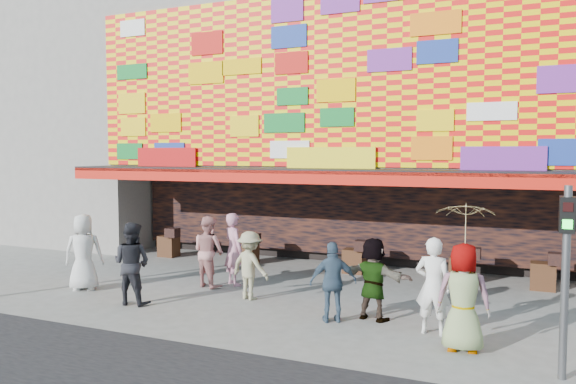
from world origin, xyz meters
name	(u,v)px	position (x,y,z in m)	size (l,w,h in m)	color
ground	(250,309)	(0.00, 0.00, 0.00)	(90.00, 90.00, 0.00)	slate
shop_building	(358,103)	(0.00, 8.18, 5.23)	(15.20, 9.40, 10.00)	gray
neighbor_left	(71,96)	(-13.00, 8.00, 6.00)	(11.00, 8.00, 12.00)	gray
signal_right	(566,260)	(6.20, -1.50, 1.86)	(0.22, 0.20, 3.00)	#59595B
ped_a	(84,252)	(-4.71, -0.11, 0.97)	(0.95, 0.62, 1.95)	silver
ped_b	(234,249)	(-1.49, 1.91, 0.96)	(0.70, 0.46, 1.91)	#C27D96
ped_c	(132,263)	(-2.72, -0.69, 0.95)	(0.92, 0.72, 1.90)	black
ped_d	(250,265)	(-0.41, 0.78, 0.81)	(1.05, 0.60, 1.63)	gray
ped_e	(333,282)	(1.99, -0.13, 0.83)	(0.98, 0.41, 1.67)	#394E64
ped_f	(373,279)	(2.71, 0.35, 0.87)	(1.61, 0.51, 1.74)	gray
ped_g	(463,297)	(4.64, -0.83, 0.96)	(0.94, 0.61, 1.92)	gray
ped_h	(433,286)	(4.00, -0.09, 0.94)	(0.69, 0.45, 1.88)	white
ped_i	(209,251)	(-2.00, 1.49, 0.93)	(0.90, 0.70, 1.85)	tan
parasol	(465,229)	(4.64, -0.83, 2.16)	(1.34, 1.35, 1.87)	#D4C385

